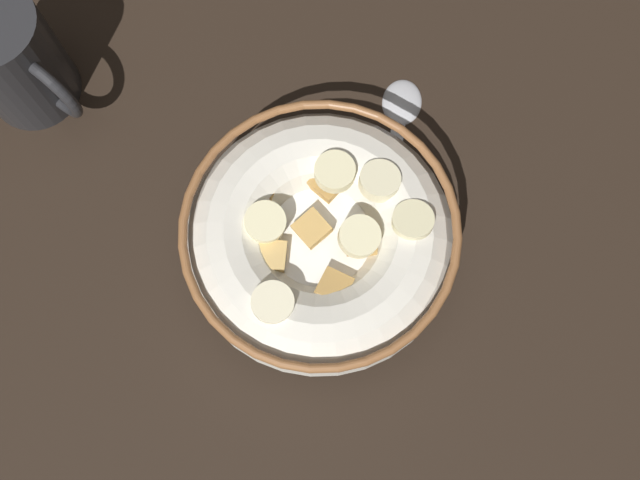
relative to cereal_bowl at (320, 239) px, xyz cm
name	(u,v)px	position (x,y,z in cm)	size (l,w,h in cm)	color
ground_plane	(320,255)	(-0.01, -0.01, -4.13)	(126.44, 126.44, 2.00)	black
cereal_bowl	(320,239)	(0.00, 0.00, 0.00)	(17.88, 17.88, 6.32)	silver
spoon	(397,133)	(-0.94, 10.42, -2.80)	(9.24, 15.02, 0.80)	#B7B7BC
coffee_mug	(14,61)	(-24.20, -3.05, 1.32)	(9.60, 6.71, 8.90)	#262628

